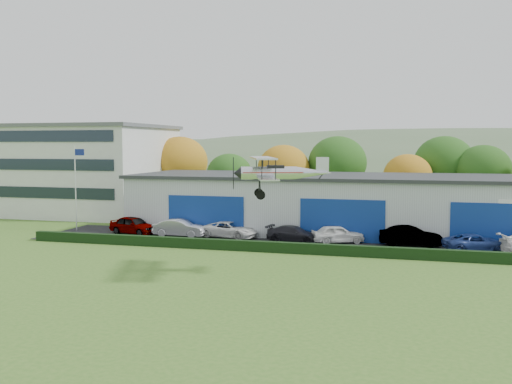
% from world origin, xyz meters
% --- Properties ---
extents(ground, '(300.00, 300.00, 0.00)m').
position_xyz_m(ground, '(0.00, 0.00, 0.00)').
color(ground, '#3C6B22').
rests_on(ground, ground).
extents(apron, '(48.00, 9.00, 0.05)m').
position_xyz_m(apron, '(3.00, 21.00, 0.03)').
color(apron, black).
rests_on(apron, ground).
extents(hedge, '(46.00, 0.60, 0.80)m').
position_xyz_m(hedge, '(3.00, 16.20, 0.40)').
color(hedge, black).
rests_on(hedge, ground).
extents(hangar, '(40.60, 12.60, 5.30)m').
position_xyz_m(hangar, '(5.00, 27.98, 2.66)').
color(hangar, '#B2B7BC').
rests_on(hangar, ground).
extents(office_block, '(20.60, 15.60, 10.40)m').
position_xyz_m(office_block, '(-28.00, 35.00, 5.21)').
color(office_block, silver).
rests_on(office_block, ground).
extents(flagpole, '(1.05, 0.10, 8.00)m').
position_xyz_m(flagpole, '(-19.88, 22.00, 4.78)').
color(flagpole, silver).
rests_on(flagpole, ground).
extents(tree_belt, '(75.70, 13.22, 10.12)m').
position_xyz_m(tree_belt, '(0.85, 40.62, 5.61)').
color(tree_belt, '#3D2614').
rests_on(tree_belt, ground).
extents(distant_hills, '(430.00, 196.00, 56.00)m').
position_xyz_m(distant_hills, '(-4.38, 140.00, -13.05)').
color(distant_hills, '#4C6642').
rests_on(distant_hills, ground).
extents(car_0, '(5.06, 3.15, 1.61)m').
position_xyz_m(car_0, '(-13.68, 21.28, 0.85)').
color(car_0, gray).
rests_on(car_0, apron).
extents(car_1, '(4.69, 1.65, 1.55)m').
position_xyz_m(car_1, '(-9.02, 20.94, 0.82)').
color(car_1, silver).
rests_on(car_1, apron).
extents(car_2, '(5.38, 3.34, 1.39)m').
position_xyz_m(car_2, '(-4.64, 21.61, 0.74)').
color(car_2, silver).
rests_on(car_2, apron).
extents(car_3, '(4.77, 2.42, 1.33)m').
position_xyz_m(car_3, '(1.15, 20.95, 0.71)').
color(car_3, black).
rests_on(car_3, apron).
extents(car_4, '(4.69, 3.36, 1.48)m').
position_xyz_m(car_4, '(4.72, 21.38, 0.79)').
color(car_4, silver).
rests_on(car_4, apron).
extents(car_5, '(5.03, 2.02, 1.62)m').
position_xyz_m(car_5, '(10.51, 21.55, 0.86)').
color(car_5, gray).
rests_on(car_5, apron).
extents(car_6, '(5.26, 3.62, 1.34)m').
position_xyz_m(car_6, '(15.30, 20.21, 0.72)').
color(car_6, navy).
rests_on(car_6, apron).
extents(biplane, '(5.99, 6.75, 2.54)m').
position_xyz_m(biplane, '(2.51, 8.88, 6.45)').
color(biplane, silver).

